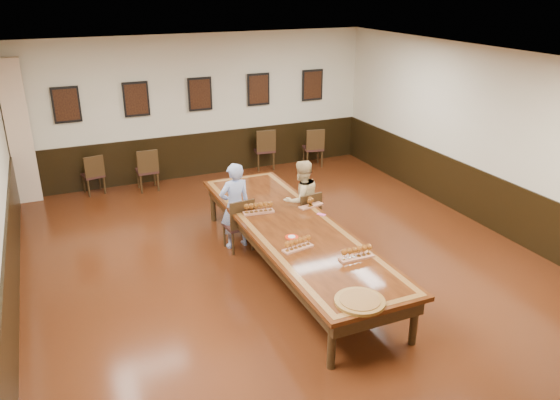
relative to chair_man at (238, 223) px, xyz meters
name	(u,v)px	position (x,y,z in m)	size (l,w,h in m)	color
floor	(293,270)	(0.54, -1.04, -0.48)	(8.00, 10.00, 0.02)	black
ceiling	(295,62)	(0.54, -1.04, 2.74)	(8.00, 10.00, 0.02)	white
wall_back	(200,107)	(0.54, 3.97, 1.13)	(8.00, 0.02, 3.20)	beige
wall_right	(501,144)	(4.55, -1.04, 1.13)	(0.02, 10.00, 3.20)	beige
chair_man	(238,223)	(0.00, 0.00, 0.00)	(0.44, 0.48, 0.94)	black
chair_woman	(304,215)	(1.18, -0.13, -0.01)	(0.43, 0.47, 0.91)	black
spare_chair_a	(93,174)	(-1.95, 3.70, -0.03)	(0.41, 0.44, 0.87)	black
spare_chair_b	(147,169)	(-0.85, 3.45, 0.00)	(0.44, 0.48, 0.94)	black
spare_chair_c	(264,148)	(2.01, 3.80, 0.03)	(0.46, 0.51, 0.99)	black
spare_chair_d	(313,147)	(3.19, 3.51, 0.01)	(0.45, 0.49, 0.95)	black
person_man	(235,206)	(-0.01, 0.10, 0.28)	(0.55, 0.36, 1.49)	#4C6CC0
person_woman	(301,200)	(1.16, -0.04, 0.25)	(0.71, 0.55, 1.43)	beige
pink_phone	(321,215)	(1.14, -0.82, 0.29)	(0.07, 0.13, 0.01)	#E84DA2
curtain	(19,133)	(-3.21, 3.78, 0.98)	(0.45, 0.18, 2.90)	#CEAD8D
wainscoting	(293,241)	(0.54, -1.04, 0.03)	(8.00, 10.00, 1.00)	black
conference_table	(293,234)	(0.54, -1.04, 0.14)	(1.40, 5.00, 0.76)	#321508
posters	(200,94)	(0.54, 3.90, 1.43)	(6.14, 0.04, 0.74)	black
flight_a	(259,208)	(0.24, -0.36, 0.37)	(0.52, 0.21, 0.19)	#9C5E41
flight_b	(311,203)	(1.13, -0.45, 0.36)	(0.46, 0.23, 0.17)	#9C5E41
flight_c	(298,244)	(0.27, -1.76, 0.36)	(0.48, 0.23, 0.17)	#9C5E41
flight_d	(357,253)	(0.88, -2.33, 0.37)	(0.49, 0.15, 0.18)	#9C5E41
red_plate_grp	(292,237)	(0.35, -1.40, 0.29)	(0.19, 0.19, 0.03)	red
carved_platter	(360,301)	(0.35, -3.29, 0.30)	(0.60, 0.60, 0.05)	brown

